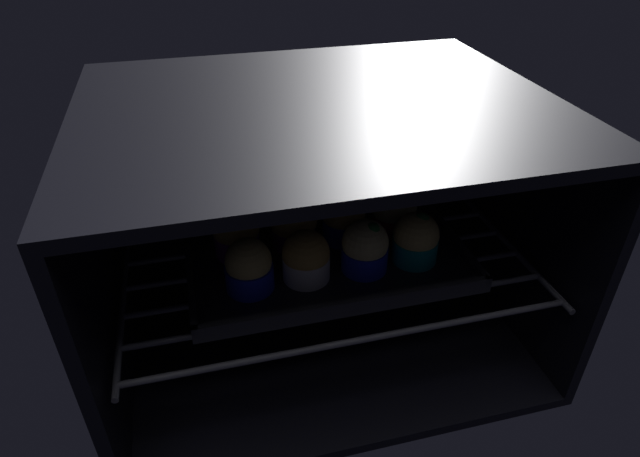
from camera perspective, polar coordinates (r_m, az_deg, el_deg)
oven_cavity at (r=79.12cm, az=-0.82°, el=1.69°), size 59.00×47.00×37.00cm
oven_rack at (r=77.59cm, az=-0.07°, el=-2.05°), size 54.80×42.00×0.80cm
baking_tray at (r=76.65cm, az=0.00°, el=-1.56°), size 37.47×29.93×2.20cm
muffin_row0_col0 at (r=66.74cm, az=-7.58°, el=-4.08°), size 6.09×6.09×7.01cm
muffin_row0_col1 at (r=67.86cm, az=-1.50°, el=-3.15°), size 6.09×6.09×6.85cm
muffin_row0_col2 at (r=69.39cm, az=4.81°, el=-2.04°), size 6.09×6.09×7.37cm
muffin_row0_col3 at (r=71.96cm, az=10.15°, el=-1.08°), size 6.09×6.09×7.22cm
muffin_row1_col0 at (r=72.77cm, az=-8.92°, el=-0.31°), size 6.44×6.44×7.60cm
muffin_row1_col1 at (r=73.73cm, az=-2.85°, el=0.64°), size 6.68×6.68×7.71cm
muffin_row1_col2 at (r=75.20cm, az=2.55°, el=0.95°), size 6.09×6.09×6.92cm
muffin_row1_col3 at (r=77.82cm, az=7.81°, el=2.10°), size 6.67×6.67×7.33cm
muffin_row2_col0 at (r=79.21cm, az=-9.48°, el=2.48°), size 6.69×6.69×7.30cm
muffin_row2_col1 at (r=80.07cm, az=-4.06°, el=3.43°), size 6.67×6.67×7.66cm
muffin_row2_col2 at (r=81.81cm, az=1.29°, el=3.94°), size 6.09×6.09×7.41cm
muffin_row2_col3 at (r=83.50cm, az=6.35°, el=4.58°), size 6.61×6.61×7.42cm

